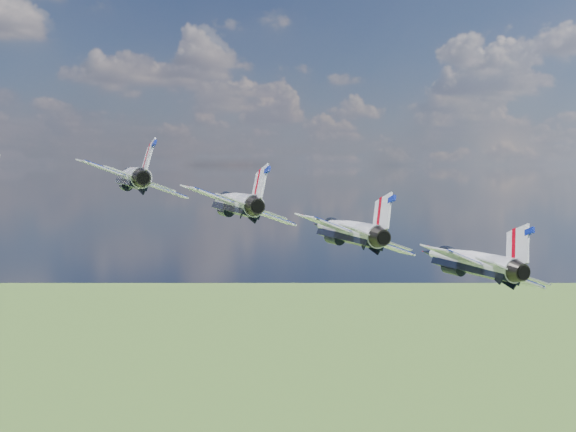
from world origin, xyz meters
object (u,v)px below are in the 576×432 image
jet_0 (131,177)px  jet_2 (345,230)px  jet_1 (233,202)px  jet_3 (467,261)px

jet_0 → jet_2: size_ratio=1.00×
jet_0 → jet_1: 12.11m
jet_2 → jet_3: 12.11m
jet_0 → jet_3: jet_0 is taller
jet_2 → jet_3: bearing=-37.3°
jet_1 → jet_2: bearing=-37.3°
jet_1 → jet_3: bearing=-37.3°
jet_1 → jet_3: jet_1 is taller
jet_0 → jet_3: (23.42, -26.67, -7.76)m
jet_1 → jet_0: bearing=142.7°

